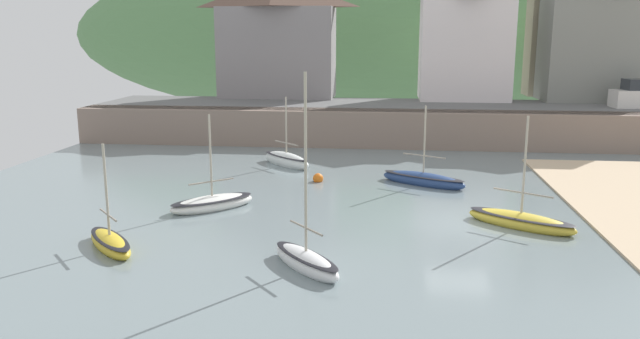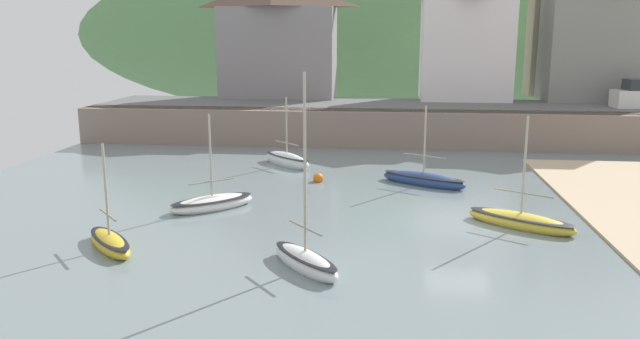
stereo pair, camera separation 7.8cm
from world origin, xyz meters
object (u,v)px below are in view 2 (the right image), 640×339
dinghy_open_wooden (423,180)px  waterfront_building_centre (466,35)px  sailboat_tall_mast (521,221)px  sailboat_blue_trim (305,260)px  waterfront_building_right (601,29)px  sailboat_far_left (212,203)px  church_with_spire (549,8)px  mooring_buoy (318,178)px  sailboat_nearest_shore (287,160)px  waterfront_building_left (278,37)px  rowboat_small_beached (110,242)px

dinghy_open_wooden → waterfront_building_centre: bearing=108.2°
sailboat_tall_mast → sailboat_blue_trim: (-7.66, -5.30, 0.05)m
waterfront_building_right → sailboat_blue_trim: waterfront_building_right is taller
sailboat_far_left → dinghy_open_wooden: bearing=-11.8°
waterfront_building_centre → church_with_spire: church_with_spire is taller
sailboat_tall_mast → mooring_buoy: sailboat_tall_mast is taller
waterfront_building_centre → sailboat_nearest_shore: (-11.35, -15.07, -7.01)m
sailboat_far_left → mooring_buoy: 6.72m
church_with_spire → sailboat_tall_mast: church_with_spire is taller
waterfront_building_left → waterfront_building_right: waterfront_building_right is taller
waterfront_building_centre → rowboat_small_beached: 34.05m
sailboat_tall_mast → waterfront_building_right: bearing=101.4°
waterfront_building_left → church_with_spire: church_with_spire is taller
sailboat_far_left → waterfront_building_left: bearing=51.3°
waterfront_building_right → rowboat_small_beached: (-24.91, -29.68, -7.47)m
sailboat_tall_mast → sailboat_blue_trim: bearing=-112.0°
sailboat_nearest_shore → sailboat_blue_trim: 16.04m
dinghy_open_wooden → sailboat_tall_mast: sailboat_tall_mast is taller
dinghy_open_wooden → sailboat_far_left: (-9.19, -5.40, -0.02)m
waterfront_building_left → rowboat_small_beached: waterfront_building_left is taller
waterfront_building_right → rowboat_small_beached: 39.46m
waterfront_building_centre → rowboat_small_beached: (-15.11, -29.68, -7.08)m
waterfront_building_left → waterfront_building_centre: waterfront_building_centre is taller
waterfront_building_left → waterfront_building_right: 24.33m
sailboat_nearest_shore → rowboat_small_beached: 15.08m
sailboat_tall_mast → sailboat_nearest_shore: sailboat_tall_mast is taller
sailboat_blue_trim → waterfront_building_right: bearing=109.7°
waterfront_building_centre → sailboat_blue_trim: (-8.10, -30.78, -7.02)m
church_with_spire → mooring_buoy: church_with_spire is taller
waterfront_building_centre → sailboat_tall_mast: bearing=-91.0°
sailboat_blue_trim → dinghy_open_wooden: bearing=120.1°
church_with_spire → mooring_buoy: bearing=-125.0°
waterfront_building_left → mooring_buoy: 20.80m
dinghy_open_wooden → sailboat_blue_trim: (-4.26, -11.89, 0.03)m
sailboat_tall_mast → mooring_buoy: bearing=175.9°
waterfront_building_centre → dinghy_open_wooden: waterfront_building_centre is taller
waterfront_building_right → sailboat_blue_trim: (-17.90, -30.78, -7.41)m
waterfront_building_left → sailboat_nearest_shore: bearing=-78.1°
waterfront_building_centre → mooring_buoy: 22.11m
church_with_spire → mooring_buoy: size_ratio=25.57×
dinghy_open_wooden → mooring_buoy: 5.26m
waterfront_building_left → sailboat_far_left: waterfront_building_left is taller
waterfront_building_left → sailboat_tall_mast: 29.92m
waterfront_building_left → rowboat_small_beached: 30.47m
waterfront_building_left → sailboat_nearest_shore: 16.85m
rowboat_small_beached → sailboat_blue_trim: (7.01, -1.10, 0.06)m
waterfront_building_left → dinghy_open_wooden: 22.77m
waterfront_building_left → sailboat_nearest_shore: size_ratio=2.25×
sailboat_tall_mast → sailboat_blue_trim: sailboat_blue_trim is taller
church_with_spire → sailboat_nearest_shore: 27.93m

